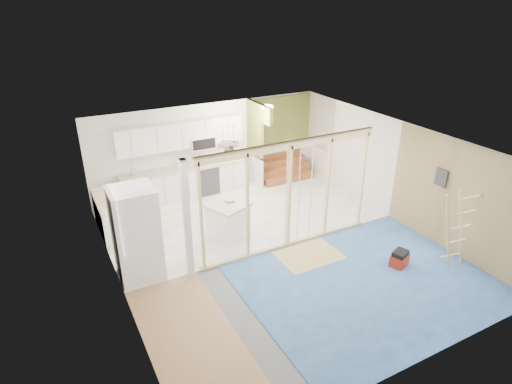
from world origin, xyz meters
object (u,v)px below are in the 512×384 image
fridge (137,234)px  ladder (456,229)px  island (228,220)px  toolbox (400,259)px

fridge → ladder: 6.64m
fridge → island: size_ratio=1.72×
fridge → toolbox: bearing=-23.8°
island → ladder: (3.73, -3.42, 0.46)m
fridge → toolbox: 5.60m
toolbox → fridge: bearing=135.6°
fridge → ladder: size_ratio=1.14×
island → ladder: bearing=-65.6°
toolbox → ladder: bearing=-46.1°
fridge → ladder: (6.03, -2.77, -0.11)m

